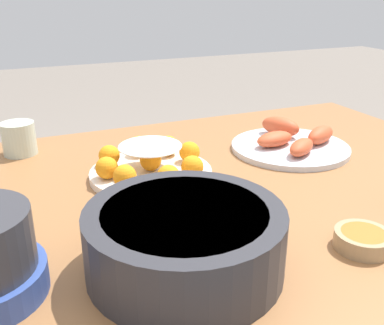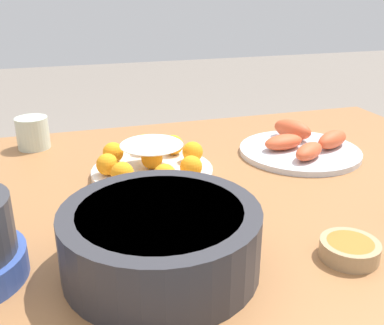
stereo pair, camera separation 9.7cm
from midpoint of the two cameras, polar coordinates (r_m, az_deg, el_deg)
dining_table at (r=1.01m, az=2.44°, el=-7.22°), size 1.31×0.96×0.72m
cake_plate at (r=0.99m, az=-8.07°, el=-0.32°), size 0.27×0.27×0.08m
serving_bowl at (r=0.67m, az=-5.13°, el=-9.65°), size 0.29×0.29×0.10m
sauce_bowl at (r=0.77m, az=17.52°, el=-9.39°), size 0.09×0.09×0.03m
seafood_platter at (r=1.17m, az=10.18°, el=2.51°), size 0.30×0.30×0.07m
cup_near at (r=1.21m, az=-23.30°, el=2.77°), size 0.08×0.08×0.08m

